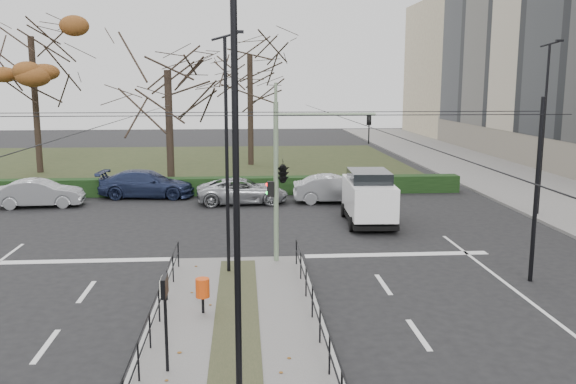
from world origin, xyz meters
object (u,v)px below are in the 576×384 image
at_px(traffic_light, 285,170).
at_px(streetlamp_sidewalk, 544,127).
at_px(litter_bin, 203,288).
at_px(info_panel, 165,297).
at_px(parked_car_second, 40,193).
at_px(white_van, 369,196).
at_px(bare_tree_center, 250,63).
at_px(streetlamp_median_far, 227,153).
at_px(bare_tree_near, 168,79).
at_px(parked_car_fourth, 243,191).
at_px(parked_car_third, 147,184).
at_px(rust_tree, 31,36).
at_px(parked_car_fifth, 335,189).
at_px(streetlamp_median_near, 237,202).

height_order(traffic_light, streetlamp_sidewalk, streetlamp_sidewalk).
relative_size(litter_bin, info_panel, 0.45).
distance_m(litter_bin, parked_car_second, 18.68).
height_order(white_van, bare_tree_center, bare_tree_center).
height_order(litter_bin, streetlamp_median_far, streetlamp_median_far).
xyz_separation_m(info_panel, bare_tree_near, (-2.64, 24.15, 4.80)).
xyz_separation_m(parked_car_fourth, white_van, (5.79, -5.26, 0.61)).
height_order(traffic_light, parked_car_third, traffic_light).
bearing_deg(streetlamp_median_far, bare_tree_near, 102.78).
relative_size(streetlamp_median_far, parked_car_second, 1.79).
bearing_deg(white_van, traffic_light, -124.96).
height_order(litter_bin, bare_tree_center, bare_tree_center).
bearing_deg(rust_tree, info_panel, -68.03).
bearing_deg(litter_bin, streetlamp_median_far, 80.11).
distance_m(streetlamp_sidewalk, parked_car_fifth, 10.86).
distance_m(streetlamp_median_far, parked_car_fifth, 13.97).
bearing_deg(bare_tree_center, white_van, -75.89).
distance_m(parked_car_second, bare_tree_near, 9.81).
distance_m(traffic_light, streetlamp_sidewalk, 14.62).
xyz_separation_m(streetlamp_sidewalk, parked_car_fifth, (-9.33, 4.24, -3.59)).
xyz_separation_m(streetlamp_median_near, parked_car_fourth, (0.05, 21.79, -3.66)).
relative_size(streetlamp_median_near, parked_car_third, 1.55).
height_order(info_panel, streetlamp_sidewalk, streetlamp_sidewalk).
distance_m(parked_car_second, parked_car_third, 5.68).
xyz_separation_m(parked_car_third, bare_tree_center, (6.08, 13.01, 7.14)).
xyz_separation_m(info_panel, streetlamp_median_near, (1.63, -2.11, 2.49)).
relative_size(rust_tree, bare_tree_center, 1.11).
height_order(info_panel, streetlamp_median_near, streetlamp_median_near).
xyz_separation_m(parked_car_second, rust_tree, (-3.89, 12.24, 8.85)).
distance_m(litter_bin, parked_car_fifth, 17.23).
height_order(info_panel, bare_tree_near, bare_tree_near).
bearing_deg(parked_car_third, parked_car_fourth, -106.43).
bearing_deg(streetlamp_sidewalk, parked_car_third, 161.71).
height_order(info_panel, parked_car_second, info_panel).
xyz_separation_m(litter_bin, streetlamp_median_near, (1.05, -5.54, 3.50)).
distance_m(rust_tree, bare_tree_center, 15.55).
distance_m(traffic_light, bare_tree_center, 26.90).
xyz_separation_m(traffic_light, parked_car_third, (-6.95, 13.50, -2.65)).
bearing_deg(bare_tree_center, streetlamp_sidewalk, -55.01).
relative_size(parked_car_fourth, bare_tree_center, 0.44).
bearing_deg(rust_tree, parked_car_fourth, -39.78).
bearing_deg(streetlamp_sidewalk, parked_car_fifth, 155.59).
relative_size(streetlamp_median_far, bare_tree_near, 0.84).
height_order(streetlamp_median_near, parked_car_second, streetlamp_median_near).
bearing_deg(streetlamp_median_far, white_van, 49.37).
xyz_separation_m(info_panel, white_van, (7.47, 14.43, -0.56)).
bearing_deg(bare_tree_center, parked_car_third, -115.06).
distance_m(litter_bin, info_panel, 3.61).
height_order(streetlamp_median_far, parked_car_fourth, streetlamp_median_far).
height_order(streetlamp_median_near, bare_tree_center, bare_tree_center).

